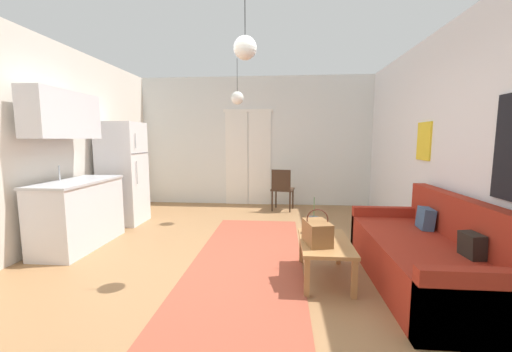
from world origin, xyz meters
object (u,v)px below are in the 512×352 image
Objects in this scene: coffee_table at (325,246)px; handbag at (317,232)px; bamboo_vase at (314,225)px; pendant_lamp_near at (245,48)px; couch at (429,257)px; accent_chair at (282,187)px; refrigerator at (123,173)px; pendant_lamp_far at (237,98)px.

handbag is at bearing -134.76° from coffee_table.
pendant_lamp_near is (-0.72, -0.33, 1.81)m from bamboo_vase.
coffee_table is 1.50× the size of pendant_lamp_near.
accent_chair is (-1.45, 3.05, 0.19)m from couch.
refrigerator is 2.98× the size of pendant_lamp_near.
pendant_lamp_near reaches higher than handbag.
pendant_lamp_far is (-1.21, 2.14, 1.79)m from coffee_table.
handbag is 0.50× the size of pendant_lamp_far.
refrigerator is (-3.06, 1.60, 0.37)m from bamboo_vase.
coffee_table is at bearing -60.42° from pendant_lamp_far.
bamboo_vase is 1.07× the size of handbag.
refrigerator reaches higher than couch.
coffee_table is (-1.01, 0.05, 0.06)m from couch.
bamboo_vase is 0.23× the size of refrigerator.
handbag is 1.93m from pendant_lamp_near.
handbag is (-0.10, -0.10, 0.17)m from coffee_table.
pendant_lamp_near reaches higher than couch.
accent_chair is at bearing 98.43° from coffee_table.
handbag is at bearing -90.42° from bamboo_vase.
couch is at bearing -3.02° from coffee_table.
couch reaches higher than coffee_table.
coffee_table is 2.28× the size of handbag.
refrigerator is at bearing 155.17° from couch.
handbag is 3.65m from refrigerator.
bamboo_vase is (-1.10, 0.32, 0.21)m from couch.
pendant_lamp_near reaches higher than refrigerator.
pendant_lamp_far is (-1.12, 2.23, 1.61)m from handbag.
bamboo_vase is at bearing 89.58° from handbag.
refrigerator is (-3.05, 1.97, 0.34)m from handbag.
refrigerator reaches higher than accent_chair.
refrigerator is at bearing -172.13° from pendant_lamp_far.
bamboo_vase is at bearing 24.83° from pendant_lamp_near.
couch is 2.73m from pendant_lamp_near.
couch is at bearing -24.83° from refrigerator.
pendant_lamp_far reaches higher than refrigerator.
pendant_lamp_near is at bearing -179.60° from couch.
pendant_lamp_far reaches higher than accent_chair.
accent_chair is (-0.44, 3.00, 0.13)m from coffee_table.
refrigerator is 2.04× the size of accent_chair.
pendant_lamp_far reaches higher than bamboo_vase.
accent_chair is 1.46× the size of pendant_lamp_near.
accent_chair reaches higher than coffee_table.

